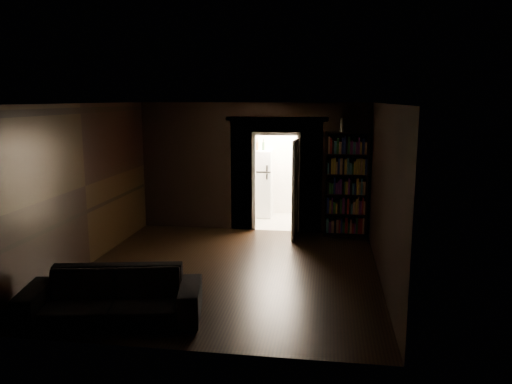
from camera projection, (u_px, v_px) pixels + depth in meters
The scene contains 9 objects.
ground at pixel (229, 271), 8.46m from camera, with size 5.50×5.50×0.00m, color black.
room_walls at pixel (239, 164), 9.19m from camera, with size 5.02×5.61×2.84m.
kitchen_alcove at pixel (281, 169), 11.93m from camera, with size 2.20×1.80×2.60m.
sofa at pixel (112, 289), 6.50m from camera, with size 2.28×0.99×0.88m, color black.
bookshelf at pixel (346, 185), 10.45m from camera, with size 0.90×0.32×2.20m, color black.
refrigerator at pixel (257, 183), 12.32m from camera, with size 0.74×0.68×1.65m, color white.
door at pixel (295, 189), 10.38m from camera, with size 0.85×0.05×2.05m, color silver.
figurine at pixel (342, 125), 10.28m from camera, with size 0.09×0.09×0.28m, color silver.
bottles at pixel (254, 144), 12.05m from camera, with size 0.68×0.09×0.28m, color black.
Camera 1 is at (1.62, -7.92, 2.87)m, focal length 35.00 mm.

